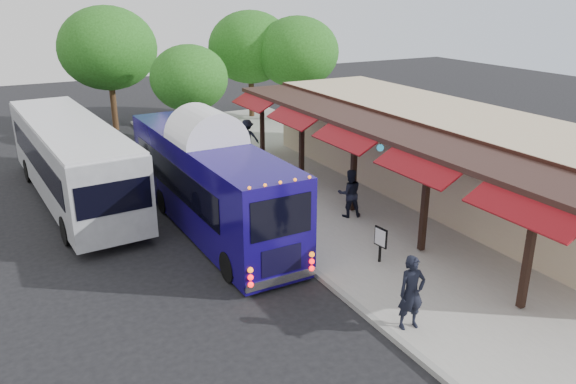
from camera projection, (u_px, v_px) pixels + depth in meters
ground at (322, 282)px, 16.74m from camera, size 90.00×90.00×0.00m
sidewalk at (377, 208)px, 22.25m from camera, size 10.00×40.00×0.15m
curb at (265, 231)px, 20.06m from camera, size 0.20×40.00×0.16m
station_shelter at (446, 154)px, 23.14m from camera, size 8.15×20.00×3.60m
coach_bus at (208, 178)px, 20.04m from camera, size 2.58×11.04×3.50m
city_bus at (71, 158)px, 22.65m from camera, size 3.56×12.44×3.30m
ped_a at (412, 293)px, 13.91m from camera, size 0.78×0.58×1.96m
ped_b at (350, 193)px, 20.92m from camera, size 1.08×0.96×1.84m
ped_c at (232, 170)px, 23.60m from camera, size 1.08×0.46×1.83m
ped_d at (247, 138)px, 28.71m from camera, size 1.35×0.96×1.89m
sign_board at (381, 239)px, 17.39m from camera, size 0.11×0.53×1.16m
tree_left at (189, 78)px, 30.82m from camera, size 4.28×4.28×5.49m
tree_mid at (250, 47)px, 36.70m from camera, size 5.51×5.51×7.06m
tree_right at (297, 52)px, 35.60m from camera, size 5.28×5.28×6.76m
tree_far at (108, 48)px, 33.40m from camera, size 5.80×5.80×7.43m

